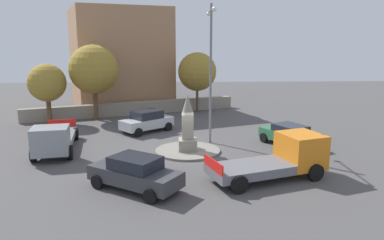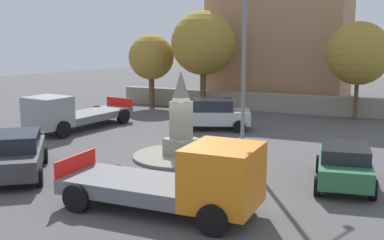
# 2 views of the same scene
# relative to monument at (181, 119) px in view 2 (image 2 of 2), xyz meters

# --- Properties ---
(ground_plane) EXTENTS (80.00, 80.00, 0.00)m
(ground_plane) POSITION_rel_monument_xyz_m (0.00, 0.00, -1.59)
(ground_plane) COLOR #4F4C4C
(traffic_island) EXTENTS (3.97, 3.97, 0.13)m
(traffic_island) POSITION_rel_monument_xyz_m (0.00, 0.00, -1.53)
(traffic_island) COLOR gray
(traffic_island) RESTS_ON ground
(monument) EXTENTS (1.09, 1.09, 3.43)m
(monument) POSITION_rel_monument_xyz_m (0.00, 0.00, 0.00)
(monument) COLOR gray
(monument) RESTS_ON traffic_island
(streetlamp) EXTENTS (3.88, 0.28, 8.95)m
(streetlamp) POSITION_rel_monument_xyz_m (2.06, -1.56, 3.79)
(streetlamp) COLOR slate
(streetlamp) RESTS_ON ground
(car_dark_grey_approaching) EXTENTS (3.87, 4.58, 1.57)m
(car_dark_grey_approaching) POSITION_rel_monument_xyz_m (-5.79, 2.60, -0.79)
(car_dark_grey_approaching) COLOR #38383D
(car_dark_grey_approaching) RESTS_ON ground
(car_green_far_side) EXTENTS (4.20, 3.25, 1.40)m
(car_green_far_side) POSITION_rel_monument_xyz_m (1.07, -6.56, -0.85)
(car_green_far_side) COLOR #2D6B42
(car_green_far_side) RESTS_ON ground
(car_silver_waiting) EXTENTS (3.82, 4.07, 1.60)m
(car_silver_waiting) POSITION_rel_monument_xyz_m (5.33, 2.85, -0.77)
(car_silver_waiting) COLOR #B7BABF
(car_silver_waiting) RESTS_ON ground
(truck_orange_parked_left) EXTENTS (3.86, 6.17, 2.11)m
(truck_orange_parked_left) POSITION_rel_monument_xyz_m (-4.52, -4.50, -0.59)
(truck_orange_parked_left) COLOR orange
(truck_orange_parked_left) RESTS_ON ground
(truck_grey_parked_right) EXTENTS (6.45, 3.14, 1.95)m
(truck_grey_parked_right) POSITION_rel_monument_xyz_m (-0.07, 7.98, -0.68)
(truck_grey_parked_right) COLOR gray
(truck_grey_parked_right) RESTS_ON ground
(stone_boundary_wall) EXTENTS (7.41, 18.75, 1.15)m
(stone_boundary_wall) POSITION_rel_monument_xyz_m (12.16, 4.43, -1.02)
(stone_boundary_wall) COLOR gray
(stone_boundary_wall) RESTS_ON ground
(corner_building) EXTENTS (11.39, 11.67, 9.93)m
(corner_building) POSITION_rel_monument_xyz_m (17.68, 6.45, 3.37)
(corner_building) COLOR #A87A56
(corner_building) RESTS_ON ground
(tree_near_wall) EXTENTS (3.06, 3.06, 4.89)m
(tree_near_wall) POSITION_rel_monument_xyz_m (8.66, 11.10, 1.74)
(tree_near_wall) COLOR brown
(tree_near_wall) RESTS_ON ground
(tree_mid_cluster) EXTENTS (3.62, 3.62, 5.65)m
(tree_mid_cluster) POSITION_rel_monument_xyz_m (13.22, -1.39, 2.24)
(tree_mid_cluster) COLOR brown
(tree_mid_cluster) RESTS_ON ground
(tree_far_corner) EXTENTS (4.13, 4.13, 6.40)m
(tree_far_corner) POSITION_rel_monument_xyz_m (9.95, 7.57, 2.72)
(tree_far_corner) COLOR brown
(tree_far_corner) RESTS_ON ground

